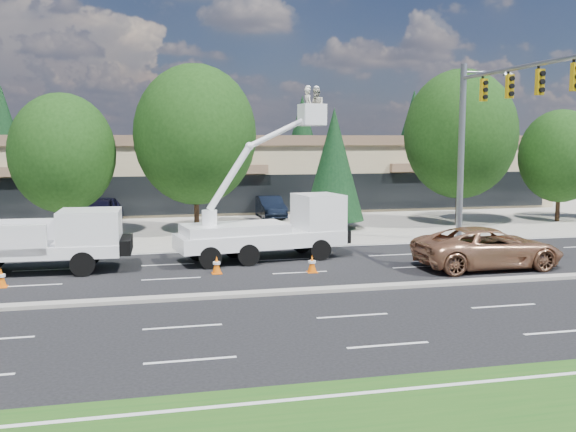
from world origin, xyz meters
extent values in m
plane|color=black|center=(0.00, 0.00, 0.00)|extent=(140.00, 140.00, 0.00)
cube|color=gray|center=(0.00, 20.00, 0.01)|extent=(140.00, 22.00, 0.01)
cube|color=gray|center=(0.00, 0.00, 0.06)|extent=(120.00, 0.55, 0.12)
cube|color=tan|center=(0.00, 30.00, 2.50)|extent=(50.00, 15.00, 5.00)
cube|color=brown|center=(0.00, 30.00, 5.15)|extent=(50.40, 15.40, 0.70)
cube|color=black|center=(0.00, 22.45, 1.50)|extent=(48.00, 0.12, 2.60)
cylinder|color=#332114|center=(-10.00, 15.00, 1.24)|extent=(0.28, 0.28, 2.49)
ellipsoid|color=black|center=(-10.00, 15.00, 4.49)|extent=(5.53, 5.53, 6.35)
cylinder|color=#332114|center=(-3.00, 15.00, 1.52)|extent=(0.28, 0.28, 3.03)
ellipsoid|color=black|center=(-3.00, 15.00, 5.47)|extent=(6.74, 6.74, 7.75)
cylinder|color=#332114|center=(5.00, 15.00, 0.40)|extent=(0.26, 0.26, 0.80)
cone|color=black|center=(5.00, 15.00, 3.78)|extent=(3.57, 3.57, 6.52)
cylinder|color=#332114|center=(13.00, 15.00, 1.53)|extent=(0.28, 0.28, 3.07)
ellipsoid|color=black|center=(13.00, 15.00, 5.54)|extent=(6.81, 6.81, 7.84)
cylinder|color=#332114|center=(20.00, 15.00, 1.15)|extent=(0.28, 0.28, 2.31)
ellipsoid|color=black|center=(20.00, 15.00, 4.17)|extent=(5.13, 5.13, 5.90)
cylinder|color=#332114|center=(-18.00, 42.00, 0.40)|extent=(0.26, 0.26, 0.80)
cone|color=black|center=(-18.00, 42.00, 5.39)|extent=(5.10, 5.10, 9.31)
cylinder|color=#332114|center=(-4.00, 42.00, 0.40)|extent=(0.26, 0.26, 0.80)
cone|color=black|center=(-4.00, 42.00, 5.85)|extent=(5.53, 5.53, 10.11)
cylinder|color=#332114|center=(10.00, 42.00, 0.40)|extent=(0.26, 0.26, 0.80)
cone|color=black|center=(10.00, 42.00, 5.14)|extent=(4.86, 4.86, 8.88)
cylinder|color=#332114|center=(22.00, 42.00, 0.40)|extent=(0.26, 0.26, 0.80)
cone|color=black|center=(22.00, 42.00, 5.53)|extent=(5.23, 5.23, 9.56)
cylinder|color=gray|center=(10.00, 9.20, 4.50)|extent=(0.32, 0.32, 9.00)
cylinder|color=gray|center=(10.00, 4.20, 8.30)|extent=(0.20, 10.00, 0.20)
cylinder|color=gray|center=(11.30, 9.20, 8.60)|extent=(2.60, 0.12, 0.12)
cube|color=gold|center=(10.00, 7.20, 7.55)|extent=(0.32, 0.22, 1.05)
cube|color=gold|center=(10.00, 5.00, 7.55)|extent=(0.32, 0.22, 1.05)
cube|color=gold|center=(10.00, 2.80, 7.55)|extent=(0.32, 0.22, 1.05)
cube|color=gold|center=(10.00, 0.60, 7.55)|extent=(0.32, 0.22, 1.05)
cube|color=white|center=(-10.05, 5.61, 0.90)|extent=(6.46, 2.58, 0.48)
cube|color=white|center=(-8.03, 5.54, 1.65)|extent=(2.42, 2.37, 1.59)
cube|color=black|center=(-7.34, 5.51, 1.86)|extent=(0.16, 2.02, 1.06)
cube|color=white|center=(-11.28, 6.67, 1.43)|extent=(3.62, 0.46, 1.17)
cube|color=white|center=(-1.00, 6.20, 0.91)|extent=(7.58, 3.37, 0.64)
cube|color=white|center=(1.71, 6.65, 1.87)|extent=(2.16, 2.42, 1.83)
cube|color=black|center=(2.38, 6.76, 2.01)|extent=(0.37, 1.82, 1.10)
cube|color=white|center=(-2.17, 6.00, 1.42)|extent=(4.68, 2.80, 0.46)
cylinder|color=white|center=(-3.26, 5.82, 1.92)|extent=(0.64, 0.64, 0.73)
cube|color=white|center=(1.39, 6.60, 6.30)|extent=(1.13, 0.98, 0.99)
imported|color=beige|center=(1.19, 6.56, 6.67)|extent=(0.47, 0.63, 1.58)
imported|color=beige|center=(1.59, 6.63, 6.67)|extent=(0.72, 0.85, 1.58)
ellipsoid|color=white|center=(1.19, 6.56, 7.47)|extent=(0.24, 0.24, 0.16)
ellipsoid|color=white|center=(1.59, 6.63, 7.47)|extent=(0.24, 0.24, 0.16)
cube|color=#E75E07|center=(-10.95, 3.19, 0.01)|extent=(0.40, 0.40, 0.03)
cone|color=#E75E07|center=(-10.95, 3.19, 0.35)|extent=(0.36, 0.36, 0.70)
cylinder|color=white|center=(-10.95, 3.19, 0.42)|extent=(0.29, 0.29, 0.10)
cube|color=#E75E07|center=(-3.21, 3.79, 0.01)|extent=(0.40, 0.40, 0.03)
cone|color=#E75E07|center=(-3.21, 3.79, 0.35)|extent=(0.36, 0.36, 0.70)
cylinder|color=white|center=(-3.21, 3.79, 0.42)|extent=(0.29, 0.29, 0.10)
cube|color=#E75E07|center=(0.48, 3.17, 0.01)|extent=(0.40, 0.40, 0.03)
cone|color=#E75E07|center=(0.48, 3.17, 0.35)|extent=(0.36, 0.36, 0.70)
cylinder|color=white|center=(0.48, 3.17, 0.42)|extent=(0.29, 0.29, 0.10)
cube|color=#E75E07|center=(6.24, 3.85, 0.01)|extent=(0.40, 0.40, 0.03)
cone|color=#E75E07|center=(6.24, 3.85, 0.35)|extent=(0.36, 0.36, 0.70)
cylinder|color=white|center=(6.24, 3.85, 0.42)|extent=(0.29, 0.29, 0.10)
cube|color=#E75E07|center=(10.59, 4.02, 0.01)|extent=(0.40, 0.40, 0.03)
cone|color=#E75E07|center=(10.59, 4.02, 0.35)|extent=(0.36, 0.36, 0.70)
cylinder|color=white|center=(10.59, 4.02, 0.42)|extent=(0.29, 0.29, 0.10)
imported|color=#AB7653|center=(7.71, 2.42, 0.84)|extent=(6.03, 2.79, 1.68)
imported|color=black|center=(-8.46, 21.00, 0.81)|extent=(2.96, 5.05, 1.61)
imported|color=black|center=(2.41, 21.00, 0.72)|extent=(1.54, 4.39, 1.44)
camera|label=1|loc=(-6.07, -20.84, 5.23)|focal=40.00mm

